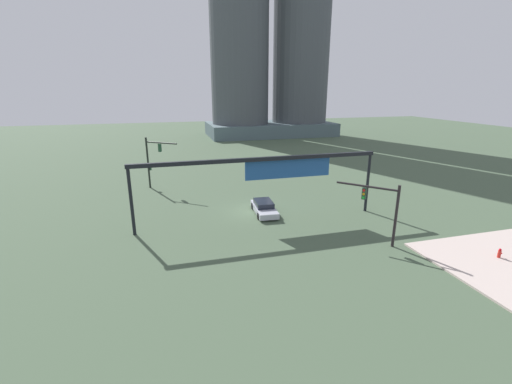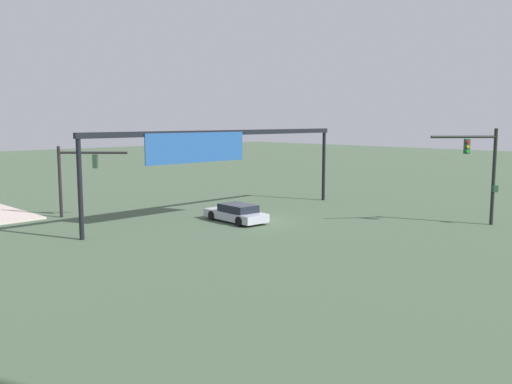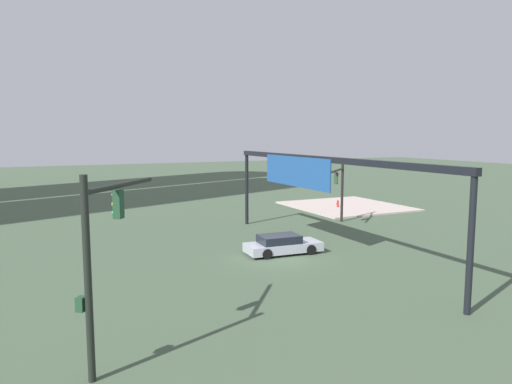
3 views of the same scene
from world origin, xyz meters
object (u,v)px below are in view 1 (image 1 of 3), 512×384
(traffic_signal_opposite_side, at_px, (381,204))
(sedan_car_approaching, at_px, (264,208))
(fire_hydrant_on_curb, at_px, (499,253))
(traffic_signal_near_corner, at_px, (153,157))

(traffic_signal_opposite_side, bearing_deg, sedan_car_approaching, -5.92)
(traffic_signal_opposite_side, relative_size, fire_hydrant_on_curb, 7.07)
(traffic_signal_near_corner, distance_m, traffic_signal_opposite_side, 27.46)
(traffic_signal_near_corner, bearing_deg, traffic_signal_opposite_side, -13.07)
(sedan_car_approaching, relative_size, fire_hydrant_on_curb, 6.90)
(traffic_signal_near_corner, height_order, traffic_signal_opposite_side, traffic_signal_near_corner)
(sedan_car_approaching, height_order, fire_hydrant_on_curb, sedan_car_approaching)
(traffic_signal_near_corner, xyz_separation_m, traffic_signal_opposite_side, (17.34, -21.28, -0.62))
(sedan_car_approaching, xyz_separation_m, fire_hydrant_on_curb, (13.74, -13.91, -0.09))
(traffic_signal_near_corner, relative_size, traffic_signal_opposite_side, 1.25)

